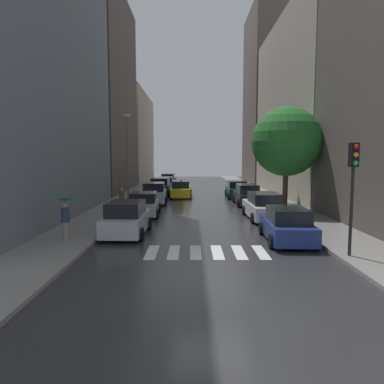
% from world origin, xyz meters
% --- Properties ---
extents(ground_plane, '(28.00, 72.00, 0.04)m').
position_xyz_m(ground_plane, '(0.00, 24.00, -0.02)').
color(ground_plane, '#2A2A2D').
extents(sidewalk_left, '(3.00, 72.00, 0.15)m').
position_xyz_m(sidewalk_left, '(-6.50, 24.00, 0.07)').
color(sidewalk_left, gray).
rests_on(sidewalk_left, ground).
extents(sidewalk_right, '(3.00, 72.00, 0.15)m').
position_xyz_m(sidewalk_right, '(6.50, 24.00, 0.07)').
color(sidewalk_right, gray).
rests_on(sidewalk_right, ground).
extents(crosswalk_stripes, '(4.95, 2.20, 0.01)m').
position_xyz_m(crosswalk_stripes, '(0.00, 3.37, 0.01)').
color(crosswalk_stripes, silver).
rests_on(crosswalk_stripes, ground).
extents(building_left_near, '(6.00, 19.82, 25.36)m').
position_xyz_m(building_left_near, '(-11.00, 11.00, 12.68)').
color(building_left_near, slate).
rests_on(building_left_near, ground).
extents(building_left_mid, '(6.00, 15.27, 21.73)m').
position_xyz_m(building_left_mid, '(-11.00, 29.19, 10.87)').
color(building_left_mid, '#564C47').
rests_on(building_left_mid, ground).
extents(building_left_far, '(6.00, 19.56, 14.15)m').
position_xyz_m(building_left_far, '(-11.00, 47.57, 7.08)').
color(building_left_far, '#B2A38C').
rests_on(building_left_far, ground).
extents(building_right_mid, '(6.00, 21.32, 17.64)m').
position_xyz_m(building_right_mid, '(11.00, 25.05, 8.82)').
color(building_right_mid, '#9E9384').
rests_on(building_right_mid, ground).
extents(building_right_far, '(6.00, 12.59, 25.65)m').
position_xyz_m(building_right_far, '(11.00, 43.20, 12.82)').
color(building_right_far, '#564C47').
rests_on(building_right_far, ground).
extents(parked_car_left_nearest, '(2.16, 4.19, 1.71)m').
position_xyz_m(parked_car_left_nearest, '(-3.90, 6.65, 0.80)').
color(parked_car_left_nearest, '#B2B7BF').
rests_on(parked_car_left_nearest, ground).
extents(parked_car_left_second, '(2.20, 4.15, 1.57)m').
position_xyz_m(parked_car_left_second, '(-3.84, 12.58, 0.74)').
color(parked_car_left_second, '#B2B7BF').
rests_on(parked_car_left_second, ground).
extents(parked_car_left_third, '(2.30, 4.74, 1.76)m').
position_xyz_m(parked_car_left_third, '(-3.84, 19.04, 0.82)').
color(parked_car_left_third, '#B2B7BF').
rests_on(parked_car_left_third, ground).
extents(parked_car_left_fourth, '(2.32, 4.49, 1.79)m').
position_xyz_m(parked_car_left_fourth, '(-3.84, 25.36, 0.83)').
color(parked_car_left_fourth, '#0C4C2D').
rests_on(parked_car_left_fourth, ground).
extents(parked_car_left_fifth, '(2.15, 4.27, 1.59)m').
position_xyz_m(parked_car_left_fifth, '(-3.78, 30.77, 0.75)').
color(parked_car_left_fifth, black).
rests_on(parked_car_left_fifth, ground).
extents(parked_car_left_sixth, '(2.19, 4.73, 1.67)m').
position_xyz_m(parked_car_left_sixth, '(-3.83, 37.26, 0.78)').
color(parked_car_left_sixth, navy).
rests_on(parked_car_left_sixth, ground).
extents(parked_car_right_nearest, '(2.23, 4.26, 1.60)m').
position_xyz_m(parked_car_right_nearest, '(3.82, 5.24, 0.75)').
color(parked_car_right_nearest, navy).
rests_on(parked_car_right_nearest, ground).
extents(parked_car_right_second, '(2.23, 4.79, 1.68)m').
position_xyz_m(parked_car_right_second, '(3.95, 11.18, 0.79)').
color(parked_car_right_second, silver).
rests_on(parked_car_right_second, ground).
extents(parked_car_right_third, '(2.01, 4.71, 1.70)m').
position_xyz_m(parked_car_right_third, '(3.93, 17.88, 0.80)').
color(parked_car_right_third, black).
rests_on(parked_car_right_third, ground).
extents(parked_car_right_fourth, '(2.15, 4.80, 1.65)m').
position_xyz_m(parked_car_right_fourth, '(3.77, 23.14, 0.78)').
color(parked_car_right_fourth, '#0C4C2D').
rests_on(parked_car_right_fourth, ground).
extents(taxi_midroad, '(2.08, 4.69, 1.81)m').
position_xyz_m(taxi_midroad, '(-1.67, 23.35, 0.77)').
color(taxi_midroad, yellow).
rests_on(taxi_midroad, ground).
extents(pedestrian_foreground, '(0.36, 0.36, 1.58)m').
position_xyz_m(pedestrian_foreground, '(-5.64, 14.12, 0.97)').
color(pedestrian_foreground, '#38513D').
rests_on(pedestrian_foreground, sidewalk_left).
extents(pedestrian_near_tree, '(1.10, 1.10, 1.96)m').
position_xyz_m(pedestrian_near_tree, '(-6.39, 5.07, 1.62)').
color(pedestrian_near_tree, gray).
rests_on(pedestrian_near_tree, sidewalk_left).
extents(pedestrian_by_kerb, '(0.96, 0.96, 2.11)m').
position_xyz_m(pedestrian_by_kerb, '(7.08, 17.88, 1.66)').
color(pedestrian_by_kerb, gray).
rests_on(pedestrian_by_kerb, sidewalk_right).
extents(street_tree_right, '(4.80, 4.80, 7.24)m').
position_xyz_m(street_tree_right, '(5.93, 13.61, 4.98)').
color(street_tree_right, '#513823').
rests_on(street_tree_right, sidewalk_right).
extents(traffic_light_right_corner, '(0.30, 0.42, 4.30)m').
position_xyz_m(traffic_light_right_corner, '(5.45, 2.36, 3.29)').
color(traffic_light_right_corner, black).
rests_on(traffic_light_right_corner, sidewalk_right).
extents(lamp_post_left, '(0.60, 0.28, 7.04)m').
position_xyz_m(lamp_post_left, '(-5.55, 16.26, 4.20)').
color(lamp_post_left, '#595B60').
rests_on(lamp_post_left, sidewalk_left).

